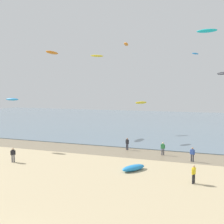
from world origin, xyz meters
TOP-DOWN VIEW (x-y plane):
  - wet_sand_strip at (0.00, 24.01)m, footprint 120.00×5.50m
  - sea at (0.00, 61.76)m, footprint 160.00×70.00m
  - person_mid_beach at (8.82, 14.50)m, footprint 0.36×0.52m
  - person_by_waterline at (4.55, 24.22)m, footprint 0.57×0.24m
  - person_left_flank at (-0.68, 25.62)m, footprint 0.53×0.34m
  - person_far_down_beach at (-11.42, 14.89)m, footprint 0.41×0.45m
  - person_trailing_behind at (8.33, 22.18)m, footprint 0.55×0.30m
  - grounded_kite at (2.70, 16.47)m, footprint 2.50×3.01m
  - kite_aloft_0 at (7.28, 48.29)m, footprint 1.69×1.83m
  - kite_aloft_1 at (-0.31, 32.25)m, footprint 2.02×2.36m
  - kite_aloft_2 at (11.88, 31.79)m, footprint 2.03×1.86m
  - kite_aloft_3 at (-16.71, 21.23)m, footprint 2.25×0.86m
  - kite_aloft_4 at (9.46, 37.21)m, footprint 3.32×1.32m
  - kite_aloft_5 at (-6.17, 43.19)m, footprint 1.74×3.07m
  - kite_aloft_7 at (-12.05, 41.73)m, footprint 2.78×2.36m
  - kite_aloft_8 at (-18.41, 34.71)m, footprint 1.43×3.66m

SIDE VIEW (x-z plane):
  - wet_sand_strip at x=0.00m, z-range 0.00..0.01m
  - sea at x=0.00m, z-range 0.00..0.10m
  - grounded_kite at x=2.70m, z-range 0.00..0.58m
  - person_mid_beach at x=8.82m, z-range 0.06..1.77m
  - person_by_waterline at x=4.55m, z-range 0.06..1.77m
  - person_left_flank at x=-0.68m, z-range 0.06..1.77m
  - person_far_down_beach at x=-11.42m, z-range 0.06..1.77m
  - person_trailing_behind at x=8.33m, z-range 0.06..1.77m
  - kite_aloft_1 at x=-0.31m, z-range 6.14..6.71m
  - kite_aloft_3 at x=-16.71m, z-range 6.90..7.32m
  - kite_aloft_2 at x=11.88m, z-range 10.57..11.15m
  - kite_aloft_7 at x=-12.05m, z-range 15.30..15.92m
  - kite_aloft_8 at x=-18.41m, z-range 15.32..15.97m
  - kite_aloft_0 at x=7.28m, z-range 15.77..16.30m
  - kite_aloft_5 at x=-6.17m, z-range 17.53..18.26m
  - kite_aloft_4 at x=9.46m, z-range 17.85..18.52m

